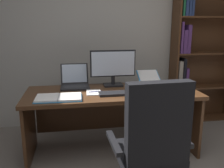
% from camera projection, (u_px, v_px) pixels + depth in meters
% --- Properties ---
extents(wall_back, '(5.39, 0.12, 2.81)m').
position_uv_depth(wall_back, '(114.00, 25.00, 3.40)').
color(wall_back, '#B2ADA3').
rests_on(wall_back, ground).
extents(desk, '(1.85, 0.73, 0.71)m').
position_uv_depth(desk, '(111.00, 105.00, 2.75)').
color(desk, '#4C2D19').
rests_on(desk, ground).
extents(bookshelf, '(0.97, 0.27, 2.02)m').
position_uv_depth(bookshelf, '(197.00, 54.00, 3.50)').
color(bookshelf, '#4C2D19').
rests_on(bookshelf, ground).
extents(office_chair, '(0.63, 0.60, 1.04)m').
position_uv_depth(office_chair, '(151.00, 153.00, 1.90)').
color(office_chair, black).
rests_on(office_chair, ground).
extents(monitor, '(0.53, 0.16, 0.42)m').
position_uv_depth(monitor, '(113.00, 68.00, 2.81)').
color(monitor, black).
rests_on(monitor, desk).
extents(laptop, '(0.32, 0.33, 0.25)m').
position_uv_depth(laptop, '(75.00, 82.00, 2.79)').
color(laptop, black).
rests_on(laptop, desk).
extents(keyboard, '(0.42, 0.15, 0.02)m').
position_uv_depth(keyboard, '(119.00, 93.00, 2.50)').
color(keyboard, black).
rests_on(keyboard, desk).
extents(computer_mouse, '(0.06, 0.10, 0.04)m').
position_uv_depth(computer_mouse, '(147.00, 91.00, 2.55)').
color(computer_mouse, black).
rests_on(computer_mouse, desk).
extents(reading_stand_with_book, '(0.27, 0.25, 0.15)m').
position_uv_depth(reading_stand_with_book, '(149.00, 77.00, 2.97)').
color(reading_stand_with_book, black).
rests_on(reading_stand_with_book, desk).
extents(open_binder, '(0.46, 0.28, 0.02)m').
position_uv_depth(open_binder, '(59.00, 98.00, 2.36)').
color(open_binder, '#2D84C6').
rests_on(open_binder, desk).
extents(notepad, '(0.16, 0.22, 0.01)m').
position_uv_depth(notepad, '(94.00, 92.00, 2.55)').
color(notepad, white).
rests_on(notepad, desk).
extents(pen, '(0.14, 0.02, 0.01)m').
position_uv_depth(pen, '(96.00, 92.00, 2.56)').
color(pen, navy).
rests_on(pen, notepad).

